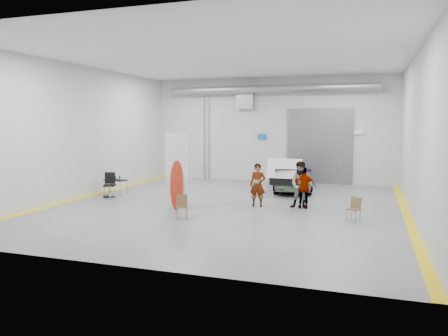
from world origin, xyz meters
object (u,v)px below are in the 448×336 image
(person_a, at_px, (258,185))
(person_c, at_px, (304,188))
(person_b, at_px, (301,185))
(shop_stool, at_px, (113,192))
(surfboard_display, at_px, (176,177))
(sedan_car, at_px, (292,177))
(folding_chair_near, at_px, (182,211))
(work_table, at_px, (115,180))
(office_chair, at_px, (110,186))
(folding_chair_far, at_px, (353,214))

(person_a, height_order, person_c, person_a)
(person_b, height_order, shop_stool, person_b)
(surfboard_display, bearing_deg, sedan_car, 56.66)
(person_a, xyz_separation_m, surfboard_display, (-2.88, -1.65, 0.40))
(sedan_car, bearing_deg, person_c, 95.03)
(folding_chair_near, distance_m, shop_stool, 5.07)
(folding_chair_near, relative_size, shop_stool, 1.18)
(person_b, xyz_separation_m, surfboard_display, (-4.63, -1.79, 0.34))
(person_b, xyz_separation_m, work_table, (-9.03, 0.70, -0.25))
(folding_chair_near, relative_size, work_table, 0.71)
(person_c, bearing_deg, person_a, -8.93)
(person_a, relative_size, surfboard_display, 0.56)
(work_table, bearing_deg, surfboard_display, -29.55)
(person_a, xyz_separation_m, office_chair, (-7.00, 0.05, -0.40))
(folding_chair_far, distance_m, shop_stool, 10.31)
(sedan_car, distance_m, shop_stool, 8.89)
(folding_chair_far, relative_size, office_chair, 0.75)
(surfboard_display, bearing_deg, shop_stool, 159.44)
(shop_stool, bearing_deg, folding_chair_far, -5.15)
(folding_chair_near, bearing_deg, sedan_car, 46.71)
(sedan_car, bearing_deg, work_table, 16.23)
(person_b, bearing_deg, sedan_car, 106.11)
(person_b, distance_m, work_table, 9.06)
(folding_chair_near, distance_m, work_table, 6.59)
(surfboard_display, xyz_separation_m, work_table, (-4.39, 2.49, -0.59))
(work_table, bearing_deg, shop_stool, -60.80)
(surfboard_display, relative_size, folding_chair_far, 3.83)
(person_c, height_order, office_chair, person_c)
(work_table, bearing_deg, sedan_car, 26.50)
(office_chair, bearing_deg, person_a, -24.36)
(person_c, bearing_deg, shop_stool, -9.82)
(person_a, height_order, office_chair, person_a)
(person_a, xyz_separation_m, work_table, (-7.27, 0.84, -0.19))
(person_c, bearing_deg, work_table, -19.68)
(shop_stool, bearing_deg, office_chair, 129.10)
(person_a, height_order, surfboard_display, surfboard_display)
(folding_chair_near, bearing_deg, work_table, 118.36)
(person_c, xyz_separation_m, folding_chair_near, (-3.85, -3.31, -0.57))
(surfboard_display, height_order, folding_chair_near, surfboard_display)
(person_a, height_order, work_table, person_a)
(folding_chair_near, height_order, shop_stool, folding_chair_near)
(folding_chair_near, xyz_separation_m, office_chair, (-5.01, 3.14, 0.22))
(sedan_car, distance_m, folding_chair_near, 8.29)
(person_a, bearing_deg, sedan_car, 80.22)
(person_b, height_order, folding_chair_far, person_b)
(person_b, xyz_separation_m, shop_stool, (-8.20, -0.78, -0.59))
(sedan_car, height_order, office_chair, sedan_car)
(shop_stool, bearing_deg, person_b, 5.46)
(sedan_car, bearing_deg, surfboard_display, 51.23)
(shop_stool, bearing_deg, person_a, 5.71)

